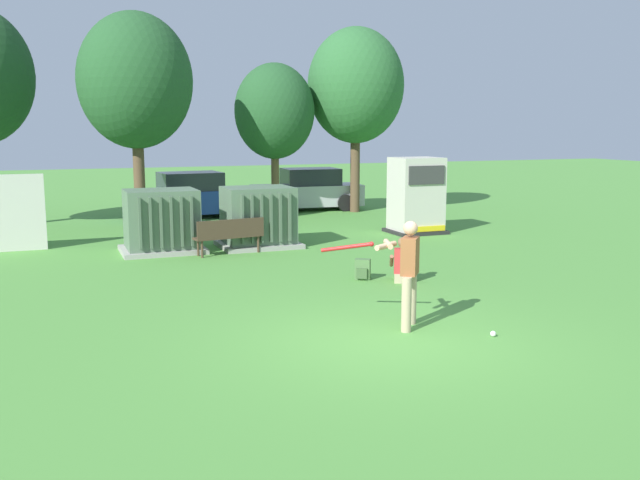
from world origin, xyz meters
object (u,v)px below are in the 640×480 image
parked_car_leftmost (188,197)px  sports_ball (493,334)px  generator_enclosure (416,196)px  seated_spectator (403,264)px  batter (406,268)px  transformer_mid_west (258,218)px  parked_car_left_of_center (308,191)px  backpack (363,270)px  transformer_west (162,222)px  park_bench (230,234)px

parked_car_leftmost → sports_ball: bearing=-84.1°
generator_enclosure → seated_spectator: generator_enclosure is taller
batter → generator_enclosure: bearing=60.1°
transformer_mid_west → parked_car_left_of_center: bearing=60.7°
generator_enclosure → backpack: generator_enclosure is taller
parked_car_leftmost → parked_car_left_of_center: same height
generator_enclosure → sports_ball: size_ratio=25.56×
batter → sports_ball: bearing=-42.8°
transformer_west → transformer_mid_west: 2.56m
generator_enclosure → batter: size_ratio=1.32×
transformer_west → parked_car_left_of_center: (6.76, 7.37, -0.04)m
transformer_west → park_bench: size_ratio=1.14×
generator_enclosure → sports_ball: bearing=-112.7°
seated_spectator → backpack: bearing=145.3°
park_bench → sports_ball: bearing=-76.1°
generator_enclosure → batter: (-5.18, -9.00, -0.16)m
parked_car_left_of_center → transformer_mid_west: bearing=-119.3°
transformer_mid_west → parked_car_leftmost: bearing=95.1°
seated_spectator → parked_car_left_of_center: parked_car_left_of_center is taller
transformer_mid_west → seated_spectator: bearing=-73.2°
seated_spectator → parked_car_left_of_center: size_ratio=0.22×
transformer_mid_west → sports_ball: size_ratio=23.33×
transformer_west → backpack: bearing=-55.0°
sports_ball → seated_spectator: size_ratio=0.09×
backpack → parked_car_left_of_center: size_ratio=0.10×
transformer_west → parked_car_left_of_center: 10.01m
transformer_mid_west → parked_car_left_of_center: (4.21, 7.51, -0.04)m
park_bench → transformer_mid_west: bearing=41.2°
generator_enclosure → seated_spectator: size_ratio=2.39×
parked_car_leftmost → park_bench: bearing=-93.0°
backpack → transformer_west: bearing=125.0°
sports_ball → backpack: size_ratio=0.20×
park_bench → backpack: (1.91, -3.89, -0.32)m
parked_car_left_of_center → seated_spectator: bearing=-101.6°
parked_car_left_of_center → park_bench: bearing=-121.9°
generator_enclosure → seated_spectator: (-3.61, -5.95, -0.76)m
batter → park_bench: bearing=98.0°
park_bench → parked_car_left_of_center: size_ratio=0.43×
batter → backpack: bearing=76.1°
parked_car_leftmost → batter: bearing=-87.6°
park_bench → seated_spectator: size_ratio=1.91×
transformer_west → batter: bearing=-73.1°
transformer_west → generator_enclosure: size_ratio=0.91×
transformer_west → batter: (2.57, -8.45, 0.19)m
transformer_mid_west → parked_car_left_of_center: size_ratio=0.49×
park_bench → parked_car_left_of_center: 9.90m
parked_car_leftmost → seated_spectator: bearing=-79.7°
transformer_west → parked_car_left_of_center: same height
backpack → parked_car_leftmost: size_ratio=0.10×
generator_enclosure → batter: bearing=-119.9°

